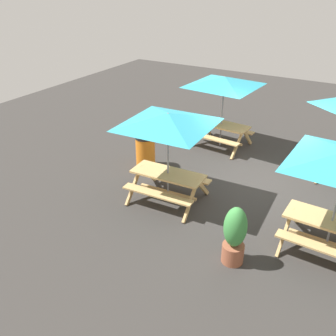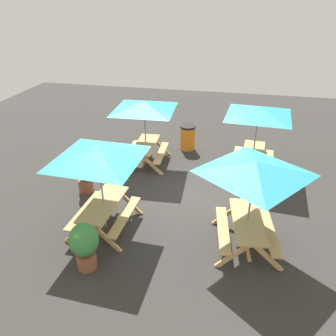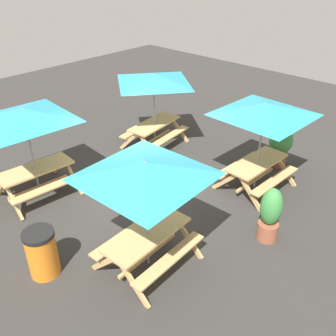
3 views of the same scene
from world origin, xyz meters
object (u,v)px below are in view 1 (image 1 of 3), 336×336
Objects in this scene: trash_bin_orange at (145,151)px; potted_plant_1 at (235,235)px; picnic_table_2 at (168,126)px; picnic_table_3 at (224,87)px.

potted_plant_1 is at bearing 145.36° from trash_bin_orange.
trash_bin_orange is at bearing -42.81° from picnic_table_2.
picnic_table_2 reaches higher than potted_plant_1.
trash_bin_orange is 4.57m from potted_plant_1.
picnic_table_2 is 2.88× the size of trash_bin_orange.
picnic_table_2 is 1.00× the size of picnic_table_3.
trash_bin_orange is at bearing 66.44° from picnic_table_3.
picnic_table_2 is at bearing 139.76° from trash_bin_orange.
trash_bin_orange is 0.78× the size of potted_plant_1.
potted_plant_1 is (-3.75, 2.59, 0.14)m from trash_bin_orange.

